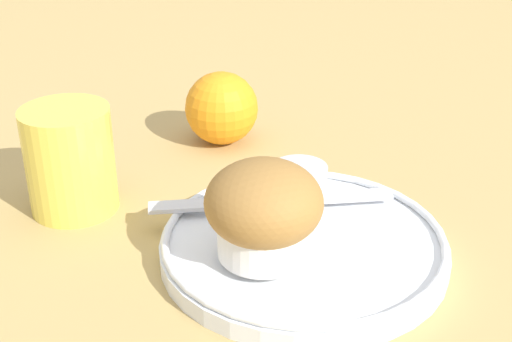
{
  "coord_description": "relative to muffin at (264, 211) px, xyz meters",
  "views": [
    {
      "loc": [
        -0.32,
        -0.32,
        0.3
      ],
      "look_at": [
        -0.02,
        0.06,
        0.06
      ],
      "focal_mm": 50.0,
      "sensor_mm": 36.0,
      "label": 1
    }
  ],
  "objects": [
    {
      "name": "ground_plane",
      "position": [
        0.06,
        -0.01,
        -0.05
      ],
      "size": [
        3.0,
        3.0,
        0.0
      ],
      "primitive_type": "plane",
      "color": "tan"
    },
    {
      "name": "plate",
      "position": [
        0.04,
        0.0,
        -0.04
      ],
      "size": [
        0.22,
        0.22,
        0.02
      ],
      "color": "white",
      "rests_on": "ground_plane"
    },
    {
      "name": "muffin",
      "position": [
        0.0,
        0.0,
        0.0
      ],
      "size": [
        0.08,
        0.08,
        0.07
      ],
      "color": "silver",
      "rests_on": "plate"
    },
    {
      "name": "cream_ramekin",
      "position": [
        0.08,
        0.05,
        -0.02
      ],
      "size": [
        0.05,
        0.05,
        0.02
      ],
      "color": "silver",
      "rests_on": "plate"
    },
    {
      "name": "berry_pair",
      "position": [
        0.07,
        0.05,
        -0.03
      ],
      "size": [
        0.03,
        0.01,
        0.01
      ],
      "color": "maroon",
      "rests_on": "plate"
    },
    {
      "name": "butter_knife",
      "position": [
        0.05,
        0.05,
        -0.03
      ],
      "size": [
        0.17,
        0.12,
        0.0
      ],
      "rotation": [
        0.0,
        0.0,
        -0.55
      ],
      "color": "silver",
      "rests_on": "plate"
    },
    {
      "name": "orange_fruit",
      "position": [
        0.11,
        0.21,
        -0.02
      ],
      "size": [
        0.07,
        0.07,
        0.07
      ],
      "color": "orange",
      "rests_on": "ground_plane"
    },
    {
      "name": "juice_glass",
      "position": [
        -0.06,
        0.18,
        -0.01
      ],
      "size": [
        0.07,
        0.07,
        0.09
      ],
      "color": "#EAD14C",
      "rests_on": "ground_plane"
    }
  ]
}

